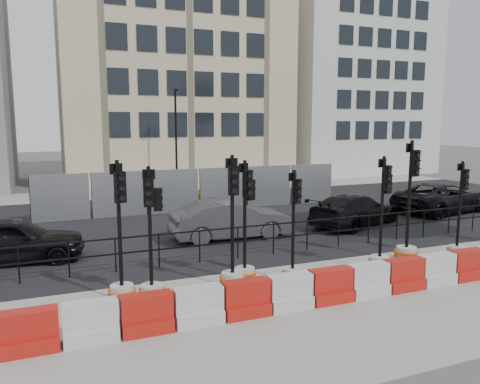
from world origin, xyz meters
name	(u,v)px	position (x,y,z in m)	size (l,w,h in m)	color
ground	(292,266)	(0.00, 0.00, 0.00)	(120.00, 120.00, 0.00)	#51514C
sidewalk_near	(354,302)	(0.00, -3.00, 0.01)	(40.00, 6.00, 0.02)	gray
road	(213,219)	(0.00, 7.00, 0.01)	(40.00, 14.00, 0.03)	black
sidewalk_far	(165,191)	(0.00, 16.00, 0.01)	(40.00, 4.00, 0.02)	gray
building_cream	(170,52)	(2.00, 21.99, 9.00)	(15.00, 10.06, 18.00)	beige
building_white	(348,75)	(17.00, 21.99, 8.00)	(12.00, 9.06, 16.00)	silver
kerb_railing	(274,233)	(0.00, 1.20, 0.69)	(18.00, 0.04, 1.00)	black
heras_fencing	(194,194)	(-0.01, 9.80, 0.68)	(14.33, 1.72, 2.00)	#919399
lamp_post_far	(176,138)	(0.50, 14.98, 3.22)	(0.12, 0.56, 6.00)	black
barrier_row	(349,284)	(0.00, -2.80, 0.37)	(14.65, 0.50, 0.80)	red
traffic_signal_a	(121,273)	(-4.94, -0.96, 0.68)	(0.65, 0.65, 3.28)	beige
traffic_signal_b	(152,269)	(-4.28, -1.15, 0.75)	(0.62, 0.62, 3.14)	beige
traffic_signal_c	(233,261)	(-2.26, -1.08, 0.69)	(0.66, 0.66, 3.33)	beige
traffic_signal_d	(245,254)	(-1.78, -0.78, 0.75)	(0.62, 0.62, 3.17)	beige
traffic_signal_e	(293,259)	(-0.63, -1.22, 0.60)	(0.58, 0.58, 2.92)	beige
traffic_signal_f	(381,243)	(2.13, -1.25, 0.76)	(0.63, 0.63, 3.20)	beige
traffic_signal_g	(407,237)	(3.38, -0.90, 0.74)	(0.71, 0.71, 3.60)	beige
traffic_signal_h	(458,238)	(5.09, -1.17, 0.61)	(0.58, 0.58, 2.96)	beige
car_a	(11,240)	(-7.49, 3.35, 0.69)	(4.20, 2.06, 1.38)	black
car_b	(231,219)	(-0.51, 3.58, 0.71)	(4.33, 1.63, 1.41)	#424246
car_c	(354,210)	(4.81, 3.70, 0.65)	(4.83, 3.35, 1.30)	black
car_d	(442,198)	(10.20, 4.53, 0.69)	(5.30, 3.20, 1.38)	black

